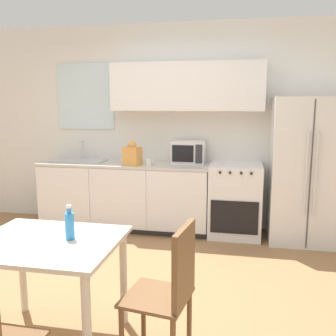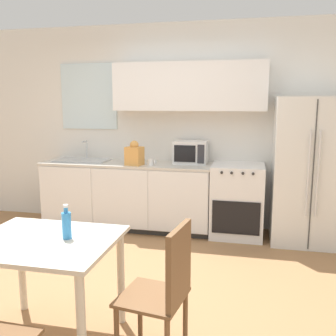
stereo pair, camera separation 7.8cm
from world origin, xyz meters
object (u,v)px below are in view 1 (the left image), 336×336
refrigerator (306,171)px  dining_table (47,257)px  oven_range (235,200)px  microwave (189,152)px  coffee_mug (149,162)px  drink_bottle (70,225)px  dining_chair_side (171,285)px

refrigerator → dining_table: bearing=-129.5°
oven_range → microwave: 0.86m
coffee_mug → dining_table: bearing=-93.1°
refrigerator → oven_range: bearing=177.7°
oven_range → dining_table: bearing=-115.9°
microwave → dining_table: microwave is taller
oven_range → drink_bottle: drink_bottle is taller
coffee_mug → dining_chair_side: coffee_mug is taller
dining_table → drink_bottle: size_ratio=4.06×
refrigerator → microwave: size_ratio=4.08×
refrigerator → coffee_mug: (-1.90, -0.12, 0.06)m
oven_range → dining_chair_side: (-0.35, -2.52, 0.08)m
microwave → dining_chair_side: 2.69m
refrigerator → dining_table: (-2.03, -2.46, -0.23)m
oven_range → drink_bottle: (-1.06, -2.44, 0.40)m
coffee_mug → drink_bottle: drink_bottle is taller
dining_table → drink_bottle: 0.27m
refrigerator → microwave: 1.45m
microwave → dining_chair_side: bearing=-84.2°
drink_bottle → coffee_mug: bearing=90.6°
coffee_mug → dining_table: size_ratio=0.11×
coffee_mug → oven_range: bearing=7.8°
coffee_mug → drink_bottle: size_ratio=0.45×
oven_range → drink_bottle: bearing=-113.5°
refrigerator → coffee_mug: bearing=-176.5°
microwave → oven_range: bearing=-10.5°
refrigerator → coffee_mug: refrigerator is taller
refrigerator → drink_bottle: (-1.88, -2.40, -0.01)m
refrigerator → dining_table: 3.19m
refrigerator → dining_chair_side: refrigerator is taller
refrigerator → dining_table: size_ratio=1.80×
microwave → dining_chair_side: size_ratio=0.46×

